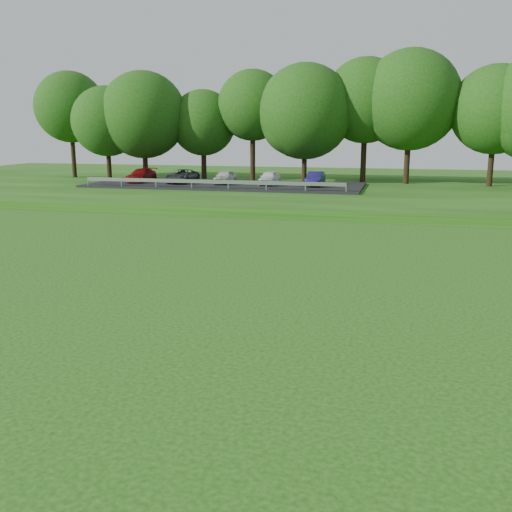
# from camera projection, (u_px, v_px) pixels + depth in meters

# --- Properties ---
(parking_lot) EXTENTS (24.00, 9.00, 1.38)m
(parking_lot) POSITION_uv_depth(u_px,v_px,m) (219.00, 181.00, 50.16)
(parking_lot) COLOR black
(parking_lot) RESTS_ON berm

